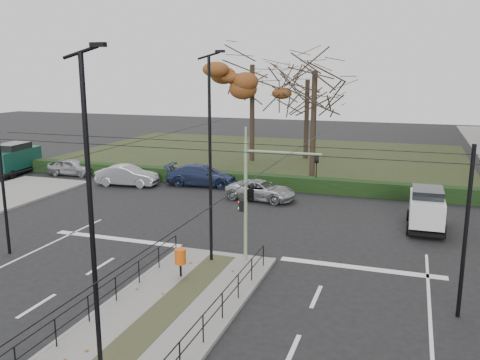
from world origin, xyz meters
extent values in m
plane|color=black|center=(0.00, 0.00, 0.00)|extent=(140.00, 140.00, 0.00)
cube|color=slate|center=(0.00, -2.50, 0.07)|extent=(4.40, 15.00, 0.14)
cube|color=#222D16|center=(-6.00, 32.00, 0.05)|extent=(38.00, 26.00, 0.10)
cube|color=black|center=(-6.00, 18.60, 0.50)|extent=(38.00, 1.00, 1.00)
cylinder|color=black|center=(-2.05, 4.00, 0.59)|extent=(0.04, 0.04, 0.90)
cylinder|color=black|center=(2.05, 4.00, 0.59)|extent=(0.04, 0.04, 0.90)
cylinder|color=black|center=(-2.05, -2.60, 1.04)|extent=(0.04, 13.20, 0.04)
cylinder|color=black|center=(2.05, -2.60, 1.04)|extent=(0.04, 13.20, 0.04)
cylinder|color=black|center=(-9.60, 2.00, 3.00)|extent=(0.14, 0.14, 6.00)
cylinder|color=black|center=(9.60, 2.00, 3.00)|extent=(0.14, 0.14, 6.00)
cylinder|color=black|center=(0.00, 1.00, 5.50)|extent=(20.00, 0.02, 0.02)
cylinder|color=black|center=(0.00, 3.00, 5.50)|extent=(20.00, 0.02, 0.02)
cylinder|color=black|center=(-3.50, -2.00, 5.30)|extent=(0.02, 34.00, 0.02)
cylinder|color=black|center=(3.50, -2.00, 5.30)|extent=(0.02, 34.00, 0.02)
cylinder|color=gray|center=(1.09, 4.50, 2.76)|extent=(0.16, 0.16, 5.24)
cylinder|color=gray|center=(2.70, 4.50, 4.98)|extent=(3.23, 0.10, 0.10)
imported|color=black|center=(4.11, 4.50, 4.48)|extent=(0.19, 0.21, 0.91)
imported|color=black|center=(1.31, 4.50, 3.17)|extent=(0.92, 2.05, 0.81)
cube|color=black|center=(0.91, 4.50, 2.56)|extent=(0.22, 0.16, 0.50)
sphere|color=#FF0C0C|center=(0.81, 4.50, 2.71)|extent=(0.11, 0.11, 0.11)
sphere|color=#0CE533|center=(0.81, 4.50, 2.44)|extent=(0.11, 0.11, 0.11)
cylinder|color=black|center=(-0.80, 1.82, 0.42)|extent=(0.09, 0.09, 0.56)
cylinder|color=#CF4D0C|center=(-0.80, 1.82, 0.98)|extent=(0.45, 0.45, 0.62)
cylinder|color=black|center=(0.35, -5.48, 4.42)|extent=(0.13, 0.13, 8.56)
cube|color=black|center=(0.83, -5.48, 8.87)|extent=(0.37, 0.15, 0.11)
cylinder|color=black|center=(-0.30, 3.90, 4.51)|extent=(0.13, 0.13, 8.74)
cube|color=black|center=(0.19, 3.90, 9.04)|extent=(0.38, 0.15, 0.11)
imported|color=#999CA0|center=(-18.06, 18.00, 0.67)|extent=(4.02, 1.87, 1.33)
imported|color=#999CA0|center=(-11.88, 16.20, 0.74)|extent=(4.66, 2.07, 1.49)
imported|color=#222C4F|center=(-6.65, 18.00, 0.78)|extent=(5.54, 2.71, 1.55)
imported|color=#999CA0|center=(-1.38, 15.30, 0.64)|extent=(4.80, 2.63, 1.27)
cube|color=silver|center=(8.69, 12.08, 1.15)|extent=(1.71, 4.01, 1.29)
cube|color=black|center=(8.69, 12.08, 1.93)|extent=(1.56, 2.21, 0.60)
cube|color=black|center=(8.69, 12.08, 0.30)|extent=(1.75, 4.09, 0.18)
cylinder|color=black|center=(9.54, 10.77, 0.33)|extent=(0.23, 0.66, 0.66)
cylinder|color=black|center=(7.86, 10.76, 0.33)|extent=(0.23, 0.66, 0.66)
cylinder|color=black|center=(9.52, 13.41, 0.33)|extent=(0.23, 0.66, 0.66)
cylinder|color=black|center=(7.84, 13.40, 0.33)|extent=(0.23, 0.66, 0.66)
cube|color=#0C362C|center=(-22.79, 16.93, 1.26)|extent=(2.39, 5.12, 1.52)
cube|color=black|center=(-22.79, 16.93, 2.17)|extent=(1.99, 2.90, 0.71)
cube|color=black|center=(-22.79, 16.93, 0.30)|extent=(2.44, 5.23, 0.18)
cylinder|color=black|center=(-21.69, 15.41, 0.33)|extent=(0.30, 0.68, 0.66)
cylinder|color=black|center=(-22.07, 18.66, 0.33)|extent=(0.30, 0.68, 0.66)
cylinder|color=black|center=(-23.89, 18.44, 0.33)|extent=(0.30, 0.68, 0.66)
cylinder|color=black|center=(-6.23, 28.74, 4.45)|extent=(0.44, 0.44, 8.70)
ellipsoid|color=#5E2A15|center=(-6.23, 28.74, 8.80)|extent=(7.77, 7.77, 5.47)
cylinder|color=black|center=(-1.76, 31.63, 3.77)|extent=(0.44, 0.44, 7.35)
cylinder|color=black|center=(0.45, 23.26, 4.20)|extent=(0.44, 0.44, 8.19)
camera|label=1|loc=(7.66, -15.64, 8.30)|focal=38.00mm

